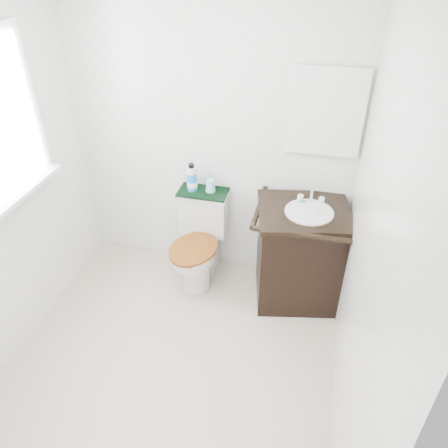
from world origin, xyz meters
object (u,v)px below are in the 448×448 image
at_px(mouthwash_bottle, 192,178).
at_px(cup, 211,186).
at_px(vanity, 300,253).
at_px(toilet, 200,243).
at_px(trash_bin, 205,250).

bearing_deg(mouthwash_bottle, cup, 6.24).
relative_size(mouthwash_bottle, cup, 2.35).
xyz_separation_m(vanity, mouthwash_bottle, (-0.90, 0.19, 0.43)).
height_order(toilet, vanity, vanity).
xyz_separation_m(toilet, cup, (0.06, 0.13, 0.48)).
bearing_deg(mouthwash_bottle, vanity, -11.63).
bearing_deg(toilet, cup, 66.19).
bearing_deg(cup, mouthwash_bottle, -173.76).
relative_size(toilet, vanity, 0.81).
relative_size(vanity, mouthwash_bottle, 4.02).
xyz_separation_m(vanity, cup, (-0.76, 0.20, 0.38)).
bearing_deg(mouthwash_bottle, toilet, -53.82).
bearing_deg(vanity, toilet, 175.28).
height_order(trash_bin, cup, cup).
bearing_deg(cup, trash_bin, -174.93).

